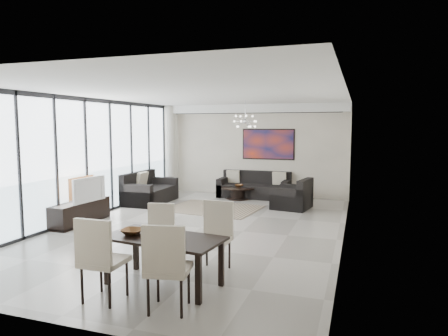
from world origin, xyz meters
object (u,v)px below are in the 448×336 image
at_px(sofa_main, 254,189).
at_px(tv_console, 80,212).
at_px(dining_table, 164,243).
at_px(coffee_table, 238,192).
at_px(television, 86,189).

distance_m(sofa_main, tv_console, 5.44).
height_order(tv_console, dining_table, dining_table).
relative_size(coffee_table, sofa_main, 0.47).
height_order(coffee_table, tv_console, tv_console).
bearing_deg(television, dining_table, -122.95).
relative_size(television, dining_table, 0.56).
bearing_deg(tv_console, coffee_table, 58.70).
relative_size(sofa_main, television, 2.26).
distance_m(coffee_table, dining_table, 6.81).
bearing_deg(television, tv_console, 103.82).
height_order(sofa_main, dining_table, sofa_main).
bearing_deg(dining_table, coffee_table, 97.93).
bearing_deg(sofa_main, coffee_table, -132.13).
distance_m(tv_console, television, 0.56).
bearing_deg(coffee_table, television, -119.81).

